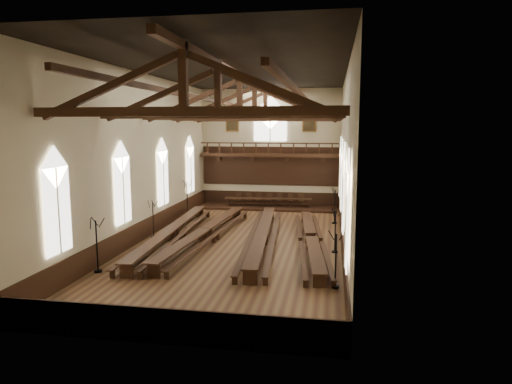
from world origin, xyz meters
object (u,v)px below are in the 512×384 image
at_px(candelabrum_left_near, 97,256).
at_px(candelabrum_left_mid, 153,226).
at_px(refectory_row_b, 206,231).
at_px(refectory_row_c, 262,234).
at_px(refectory_row_d, 311,238).
at_px(candelabrum_right_far, 335,213).
at_px(candelabrum_left_far, 187,205).
at_px(high_table, 268,199).
at_px(candelabrum_right_near, 336,271).
at_px(candelabrum_right_mid, 335,239).
at_px(refectory_row_a, 172,231).
at_px(dais, 268,207).

relative_size(candelabrum_left_near, candelabrum_left_mid, 1.12).
relative_size(refectory_row_b, refectory_row_c, 0.98).
relative_size(refectory_row_d, candelabrum_right_far, 5.50).
distance_m(candelabrum_left_mid, candelabrum_left_far, 6.72).
distance_m(refectory_row_d, high_table, 12.40).
bearing_deg(candelabrum_right_near, candelabrum_right_mid, 90.00).
bearing_deg(refectory_row_b, candelabrum_right_far, 39.14).
xyz_separation_m(refectory_row_a, candelabrum_left_mid, (-1.34, 0.44, 0.14)).
xyz_separation_m(refectory_row_b, dais, (2.21, 11.37, -0.48)).
distance_m(refectory_row_c, high_table, 11.51).
xyz_separation_m(refectory_row_b, candelabrum_left_far, (-3.40, 6.93, 0.29)).
xyz_separation_m(refectory_row_b, candelabrum_right_near, (7.70, -6.93, 0.19)).
height_order(candelabrum_left_far, candelabrum_right_mid, candelabrum_left_far).
bearing_deg(candelabrum_left_near, candelabrum_left_far, 90.00).
xyz_separation_m(refectory_row_a, candelabrum_left_far, (-1.34, 7.17, 0.28)).
distance_m(dais, candelabrum_right_mid, 13.87).
distance_m(high_table, candelabrum_right_near, 19.11).
xyz_separation_m(candelabrum_left_far, candelabrum_right_near, (11.10, -13.85, -0.10)).
height_order(high_table, candelabrum_right_far, candelabrum_right_far).
xyz_separation_m(candelabrum_left_near, candelabrum_right_near, (11.10, -0.27, -0.05)).
xyz_separation_m(refectory_row_c, candelabrum_right_mid, (4.25, -1.27, 0.16)).
relative_size(refectory_row_b, candelabrum_right_far, 5.74).
bearing_deg(candelabrum_right_near, refectory_row_a, 145.57).
bearing_deg(candelabrum_left_far, dais, 38.43).
bearing_deg(high_table, candelabrum_right_far, -42.93).
bearing_deg(dais, refectory_row_a, -110.16).
relative_size(refectory_row_a, refectory_row_d, 1.05).
xyz_separation_m(refectory_row_b, candelabrum_right_mid, (7.70, -1.34, 0.18)).
height_order(refectory_row_c, refectory_row_d, refectory_row_c).
bearing_deg(refectory_row_a, candelabrum_right_near, -34.43).
distance_m(refectory_row_b, refectory_row_d, 6.33).
relative_size(high_table, candelabrum_left_mid, 3.09).
xyz_separation_m(refectory_row_a, candelabrum_right_far, (9.76, 6.51, 0.20)).
bearing_deg(high_table, dais, 90.45).
xyz_separation_m(dais, candelabrum_right_near, (5.49, -18.30, 0.67)).
height_order(refectory_row_b, candelabrum_left_near, candelabrum_left_near).
bearing_deg(refectory_row_b, high_table, 79.02).
bearing_deg(candelabrum_left_mid, refectory_row_c, -2.28).
xyz_separation_m(refectory_row_b, refectory_row_c, (3.45, -0.07, 0.02)).
height_order(refectory_row_c, candelabrum_left_far, candelabrum_left_far).
xyz_separation_m(refectory_row_d, candelabrum_left_near, (-9.72, -6.33, 0.29)).
relative_size(refectory_row_a, candelabrum_right_far, 5.78).
bearing_deg(candelabrum_right_near, high_table, 106.70).
height_order(high_table, candelabrum_left_near, candelabrum_left_near).
xyz_separation_m(refectory_row_c, candelabrum_right_near, (4.25, -6.86, 0.17)).
relative_size(dais, high_table, 1.55).
bearing_deg(refectory_row_c, candelabrum_right_mid, -16.66).
xyz_separation_m(high_table, candelabrum_right_far, (5.49, -5.11, 0.02)).
relative_size(candelabrum_left_mid, candelabrum_left_far, 0.84).
xyz_separation_m(refectory_row_c, candelabrum_left_far, (-6.85, 7.00, 0.27)).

